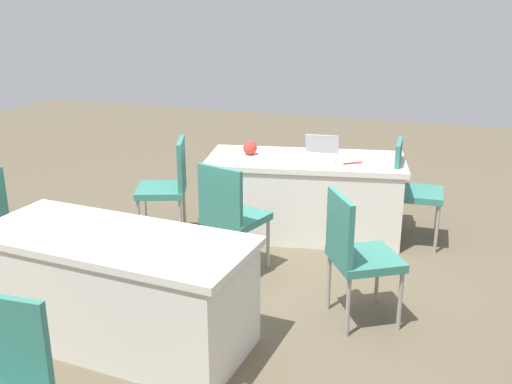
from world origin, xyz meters
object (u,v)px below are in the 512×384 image
at_px(chair_tucked_right, 410,185).
at_px(scissors_red, 353,163).
at_px(chair_aisle, 169,183).
at_px(yarn_ball, 250,148).
at_px(table_mid_left, 116,288).
at_px(chair_back_row, 230,212).
at_px(chair_by_pillar, 356,250).
at_px(laptop_silver, 320,154).
at_px(table_foreground, 305,196).

relative_size(chair_tucked_right, scissors_red, 5.34).
distance_m(chair_aisle, yarn_ball, 0.84).
bearing_deg(table_mid_left, chair_back_row, -107.13).
height_order(chair_aisle, yarn_ball, chair_aisle).
relative_size(table_mid_left, chair_tucked_right, 1.95).
xyz_separation_m(chair_by_pillar, laptop_silver, (0.60, -1.52, 0.25)).
height_order(chair_aisle, chair_back_row, chair_aisle).
distance_m(table_foreground, chair_tucked_right, 0.98).
bearing_deg(scissors_red, chair_by_pillar, 65.32).
bearing_deg(chair_tucked_right, scissors_red, -76.33).
distance_m(table_mid_left, chair_back_row, 1.23).
distance_m(table_foreground, chair_by_pillar, 1.65).
height_order(chair_by_pillar, laptop_silver, laptop_silver).
relative_size(chair_aisle, chair_back_row, 1.00).
bearing_deg(chair_by_pillar, laptop_silver, 170.12).
bearing_deg(chair_back_row, scissors_red, 68.24).
height_order(table_mid_left, chair_by_pillar, chair_by_pillar).
bearing_deg(table_foreground, chair_tucked_right, -174.39).
bearing_deg(chair_tucked_right, table_foreground, -86.32).
distance_m(table_mid_left, laptop_silver, 2.45).
distance_m(chair_tucked_right, scissors_red, 0.57).
distance_m(chair_by_pillar, chair_back_row, 1.17).
bearing_deg(laptop_silver, chair_back_row, 62.83).
height_order(table_foreground, yarn_ball, yarn_ball).
xyz_separation_m(table_mid_left, yarn_ball, (-0.19, -2.17, 0.44)).
xyz_separation_m(table_foreground, chair_back_row, (0.36, 1.05, 0.16)).
height_order(table_foreground, chair_tucked_right, chair_tucked_right).
bearing_deg(scissors_red, table_mid_left, 25.97).
distance_m(chair_tucked_right, chair_by_pillar, 1.59).
xyz_separation_m(laptop_silver, scissors_red, (-0.32, 0.10, -0.04)).
bearing_deg(laptop_silver, scissors_red, 160.21).
bearing_deg(yarn_ball, table_foreground, -175.18).
bearing_deg(yarn_ball, chair_by_pillar, 131.42).
bearing_deg(yarn_ball, chair_back_row, 99.91).
bearing_deg(chair_aisle, table_mid_left, 174.94).
distance_m(chair_by_pillar, laptop_silver, 1.65).
bearing_deg(chair_back_row, chair_aisle, 163.81).
xyz_separation_m(chair_back_row, laptop_silver, (-0.49, -1.09, 0.25)).
height_order(table_foreground, chair_back_row, chair_back_row).
xyz_separation_m(chair_aisle, chair_back_row, (-0.82, 0.54, -0.00)).
distance_m(chair_back_row, laptop_silver, 1.22).
relative_size(laptop_silver, yarn_ball, 2.50).
bearing_deg(scissors_red, table_foreground, -41.94).
distance_m(table_mid_left, chair_by_pillar, 1.63).
xyz_separation_m(chair_tucked_right, scissors_red, (0.51, 0.14, 0.20)).
bearing_deg(table_mid_left, chair_aisle, -74.92).
bearing_deg(chair_aisle, chair_back_row, -143.64).
bearing_deg(table_mid_left, chair_tucked_right, -126.10).
bearing_deg(table_mid_left, table_foreground, -108.04).
bearing_deg(chair_back_row, table_foreground, 88.25).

